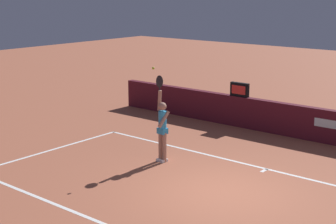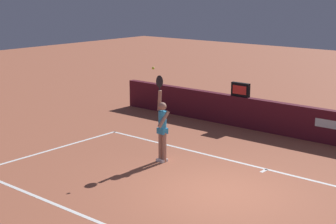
{
  "view_description": "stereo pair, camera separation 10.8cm",
  "coord_description": "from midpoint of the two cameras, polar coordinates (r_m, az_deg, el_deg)",
  "views": [
    {
      "loc": [
        6.32,
        -9.77,
        4.72
      ],
      "look_at": [
        -2.56,
        1.02,
        1.39
      ],
      "focal_mm": 55.38,
      "sensor_mm": 36.0,
      "label": 1
    },
    {
      "loc": [
        6.4,
        -9.7,
        4.72
      ],
      "look_at": [
        -2.56,
        1.02,
        1.39
      ],
      "focal_mm": 55.38,
      "sensor_mm": 36.0,
      "label": 2
    }
  ],
  "objects": [
    {
      "name": "tennis_player",
      "position": [
        14.33,
        -0.42,
        -1.6
      ],
      "size": [
        0.46,
        0.43,
        2.45
      ],
      "color": "#A3705D",
      "rests_on": "ground"
    },
    {
      "name": "ground_plane",
      "position": [
        12.55,
        6.3,
        -8.78
      ],
      "size": [
        60.0,
        60.0,
        0.0
      ],
      "primitive_type": "plane",
      "color": "#A5583D"
    },
    {
      "name": "court_lines",
      "position": [
        12.21,
        5.15,
        -9.38
      ],
      "size": [
        11.78,
        5.21,
        0.0
      ],
      "color": "white",
      "rests_on": "ground"
    },
    {
      "name": "tennis_ball",
      "position": [
        13.91,
        -1.41,
        4.84
      ],
      "size": [
        0.07,
        0.07,
        0.07
      ],
      "color": "#CAE02E"
    },
    {
      "name": "speed_display",
      "position": [
        18.15,
        8.15,
        2.45
      ],
      "size": [
        0.7,
        0.14,
        0.48
      ],
      "color": "black",
      "rests_on": "back_wall"
    },
    {
      "name": "back_wall",
      "position": [
        16.98,
        16.63,
        -1.43
      ],
      "size": [
        16.42,
        0.26,
        1.07
      ],
      "color": "#4E131F",
      "rests_on": "ground"
    }
  ]
}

